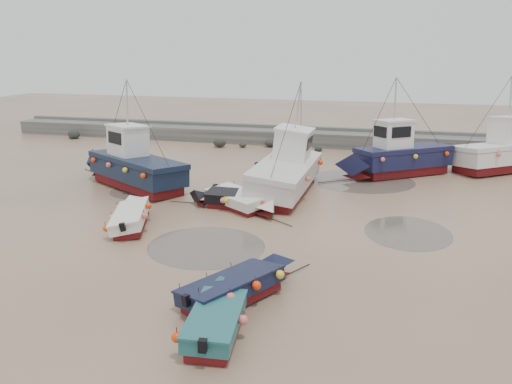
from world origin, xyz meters
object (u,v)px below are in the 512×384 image
Objects in this scene: dinghy_1 at (241,283)px; dinghy_2 at (218,313)px; cabin_boat_1 at (286,169)px; cabin_boat_3 at (506,151)px; dinghy_0 at (133,214)px; dinghy_4 at (233,197)px; cabin_boat_0 at (130,164)px; cabin_boat_2 at (396,155)px; dinghy_5 at (242,199)px; person at (256,189)px.

dinghy_1 is 1.04× the size of dinghy_2.
dinghy_2 is at bearing -84.34° from cabin_boat_1.
cabin_boat_1 is at bearing -93.93° from cabin_boat_3.
dinghy_0 is at bearing 170.77° from dinghy_1.
dinghy_4 is 0.70× the size of cabin_boat_3.
cabin_boat_0 is 16.68m from cabin_boat_2.
cabin_boat_2 is at bearing 104.59° from dinghy_1.
cabin_boat_0 and cabin_boat_1 have the same top height.
dinghy_4 is at bearing -88.03° from cabin_boat_3.
cabin_boat_0 reaches higher than dinghy_1.
dinghy_5 is 0.64× the size of cabin_boat_3.
cabin_boat_0 and cabin_boat_2 have the same top height.
cabin_boat_0 is (-3.40, 6.11, 0.79)m from dinghy_0.
dinghy_1 is 2.09m from dinghy_2.
cabin_boat_3 is at bearing -173.79° from person.
dinghy_5 is (4.28, 3.57, 0.00)m from dinghy_0.
dinghy_1 is 0.58× the size of cabin_boat_0.
person is (-1.74, -0.07, -1.31)m from cabin_boat_1.
cabin_boat_1 is 15.82m from cabin_boat_3.
dinghy_0 reaches higher than person.
dinghy_5 is at bearing -108.87° from cabin_boat_1.
dinghy_2 is (6.84, -7.66, 0.02)m from dinghy_0.
dinghy_4 is (3.71, 3.77, 0.01)m from dinghy_0.
dinghy_0 is at bearing -86.65° from cabin_boat_3.
dinghy_1 is at bearing 78.81° from person.
dinghy_4 is 1.10× the size of dinghy_5.
dinghy_5 is at bearing 135.74° from dinghy_1.
cabin_boat_1 reaches higher than dinghy_4.
cabin_boat_0 is (-7.11, 2.34, 0.79)m from dinghy_4.
dinghy_0 is 7.04m from cabin_boat_0.
cabin_boat_2 reaches higher than dinghy_4.
cabin_boat_2 is (5.01, 20.51, 0.80)m from dinghy_2.
person is at bearing 41.31° from dinghy_0.
person is (-2.85, 15.09, -0.56)m from dinghy_2.
dinghy_2 is (-0.09, -2.09, 0.01)m from dinghy_1.
cabin_boat_2 is at bearing 42.68° from cabin_boat_1.
dinghy_4 is at bearing -78.16° from cabin_boat_0.
dinghy_4 is at bearing 25.06° from dinghy_0.
dinghy_2 is at bearing -62.81° from dinghy_1.
cabin_boat_0 is at bearing 119.68° from dinghy_2.
cabin_boat_2 is (11.86, 12.85, 0.82)m from dinghy_0.
dinghy_2 is 11.85m from dinghy_4.
dinghy_1 is at bearing -83.30° from cabin_boat_1.
dinghy_2 is at bearing -164.63° from dinghy_4.
cabin_boat_2 is (6.11, 5.35, 0.06)m from cabin_boat_1.
cabin_boat_0 is 7.64m from person.
cabin_boat_0 is 0.85× the size of cabin_boat_1.
person is (-15.00, -8.70, -1.37)m from cabin_boat_3.
dinghy_4 is (-3.22, 9.34, 0.00)m from dinghy_1.
dinghy_0 is 3.52× the size of person.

